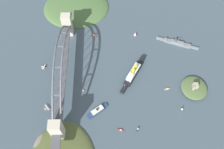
# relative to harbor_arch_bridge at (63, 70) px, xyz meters

# --- Properties ---
(ground_plane) EXTENTS (1400.00, 1400.00, 0.00)m
(ground_plane) POSITION_rel_harbor_arch_bridge_xyz_m (0.00, 0.00, -26.31)
(ground_plane) COLOR #3D4C56
(harbor_arch_bridge) EXTENTS (261.43, 16.86, 64.39)m
(harbor_arch_bridge) POSITION_rel_harbor_arch_bridge_xyz_m (0.00, 0.00, 0.00)
(harbor_arch_bridge) COLOR #BCB29E
(harbor_arch_bridge) RESTS_ON ground
(headland_west_shore) EXTENTS (119.83, 134.99, 18.23)m
(headland_west_shore) POSITION_rel_harbor_arch_bridge_xyz_m (-172.38, 8.11, -26.31)
(headland_west_shore) COLOR #476638
(headland_west_shore) RESTS_ON ground
(ocean_liner) EXTENTS (75.69, 48.82, 18.94)m
(ocean_liner) POSITION_rel_harbor_arch_bridge_xyz_m (-4.30, 115.80, -21.17)
(ocean_liner) COLOR black
(ocean_liner) RESTS_ON ground
(naval_cruiser) EXTENTS (32.72, 75.38, 16.24)m
(naval_cruiser) POSITION_rel_harbor_arch_bridge_xyz_m (-69.36, 201.85, -23.58)
(naval_cruiser) COLOR slate
(naval_cruiser) RESTS_ON ground
(harbor_ferry_steamer) EXTENTS (26.43, 33.01, 8.15)m
(harbor_ferry_steamer) POSITION_rel_harbor_arch_bridge_xyz_m (62.11, 54.82, -23.79)
(harbor_ferry_steamer) COLOR navy
(harbor_ferry_steamer) RESTS_ON ground
(fort_island_mid_harbor) EXTENTS (45.22, 42.65, 15.86)m
(fort_island_mid_harbor) POSITION_rel_harbor_arch_bridge_xyz_m (26.78, 213.58, -22.41)
(fort_island_mid_harbor) COLOR #4C6038
(fort_island_mid_harbor) RESTS_ON ground
(seaplane_taxiing_near_bridge) EXTENTS (10.29, 9.56, 4.64)m
(seaplane_taxiing_near_bridge) POSITION_rel_harbor_arch_bridge_xyz_m (55.36, -24.73, -24.38)
(seaplane_taxiing_near_bridge) COLOR #B7B7B2
(seaplane_taxiing_near_bridge) RESTS_ON ground
(seaplane_second_in_formation) EXTENTS (9.78, 8.02, 4.89)m
(seaplane_second_in_formation) POSITION_rel_harbor_arch_bridge_xyz_m (-21.88, -39.25, -24.27)
(seaplane_second_in_formation) COLOR #B7B7B2
(seaplane_second_in_formation) RESTS_ON ground
(small_boat_0) EXTENTS (8.32, 5.92, 2.13)m
(small_boat_0) POSITION_rel_harbor_arch_bridge_xyz_m (92.52, 115.94, -25.56)
(small_boat_0) COLOR black
(small_boat_0) RESTS_ON ground
(small_boat_1) EXTENTS (6.14, 6.10, 2.05)m
(small_boat_1) POSITION_rel_harbor_arch_bridge_xyz_m (25.08, 31.26, -25.57)
(small_boat_1) COLOR brown
(small_boat_1) RESTS_ON ground
(small_boat_2) EXTENTS (4.82, 10.36, 2.27)m
(small_boat_2) POSITION_rel_harbor_arch_bridge_xyz_m (93.90, 89.53, -25.47)
(small_boat_2) COLOR #B2231E
(small_boat_2) RESTS_ON ground
(small_boat_3) EXTENTS (3.64, 9.27, 2.26)m
(small_boat_3) POSITION_rel_harbor_arch_bridge_xyz_m (26.02, 169.95, -25.48)
(small_boat_3) COLOR gold
(small_boat_3) RESTS_ON ground
(small_boat_4) EXTENTS (6.38, 4.72, 7.01)m
(small_boat_4) POSITION_rel_harbor_arch_bridge_xyz_m (63.05, 187.62, -22.96)
(small_boat_4) COLOR black
(small_boat_4) RESTS_ON ground
(small_boat_5) EXTENTS (5.35, 9.10, 9.18)m
(small_boat_5) POSITION_rel_harbor_arch_bridge_xyz_m (-91.15, 125.85, -22.09)
(small_boat_5) COLOR #B2231E
(small_boat_5) RESTS_ON ground
(small_boat_6) EXTENTS (6.92, 10.56, 2.14)m
(small_boat_6) POSITION_rel_harbor_arch_bridge_xyz_m (-93.29, 47.26, -25.56)
(small_boat_6) COLOR #B2231E
(small_boat_6) RESTS_ON ground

